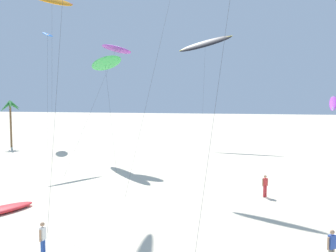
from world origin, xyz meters
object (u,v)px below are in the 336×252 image
(person_near_right, at_px, (332,247))
(flying_kite_5, at_px, (52,0))
(flying_kite_8, at_px, (48,35))
(person_foreground_walker, at_px, (43,238))
(flying_kite_10, at_px, (105,63))
(palm_tree_0, at_px, (10,108))
(flying_kite_7, at_px, (116,49))
(person_mid_field, at_px, (265,185))
(flying_kite_9, at_px, (333,103))
(flying_kite_0, at_px, (205,44))

(person_near_right, bearing_deg, flying_kite_5, 135.87)
(flying_kite_8, bearing_deg, person_foreground_walker, -62.51)
(flying_kite_10, bearing_deg, flying_kite_5, 169.01)
(palm_tree_0, xyz_separation_m, flying_kite_7, (18.84, -8.39, 7.01))
(person_mid_field, bearing_deg, flying_kite_5, 150.15)
(flying_kite_7, distance_m, flying_kite_10, 2.02)
(flying_kite_9, relative_size, person_foreground_walker, 7.18)
(flying_kite_7, distance_m, person_foreground_walker, 28.18)
(person_near_right, height_order, person_mid_field, person_near_right)
(flying_kite_0, xyz_separation_m, person_near_right, (9.27, -41.18, -14.37))
(flying_kite_0, relative_size, flying_kite_8, 0.95)
(flying_kite_10, height_order, person_near_right, flying_kite_10)
(flying_kite_0, bearing_deg, palm_tree_0, -162.19)
(flying_kite_7, relative_size, flying_kite_8, 0.77)
(flying_kite_7, distance_m, person_mid_field, 23.29)
(person_foreground_walker, bearing_deg, person_near_right, 4.97)
(flying_kite_9, relative_size, flying_kite_10, 0.98)
(flying_kite_7, distance_m, flying_kite_9, 35.49)
(person_near_right, bearing_deg, flying_kite_7, 126.51)
(flying_kite_5, relative_size, flying_kite_7, 1.41)
(flying_kite_7, xyz_separation_m, flying_kite_10, (-1.22, -0.18, -1.60))
(flying_kite_7, bearing_deg, flying_kite_0, 63.67)
(flying_kite_0, xyz_separation_m, person_foreground_walker, (-3.85, -42.32, -14.44))
(palm_tree_0, height_order, flying_kite_10, flying_kite_10)
(flying_kite_0, bearing_deg, flying_kite_8, -173.38)
(flying_kite_10, bearing_deg, flying_kite_7, 8.26)
(flying_kite_0, relative_size, flying_kite_10, 1.41)
(flying_kite_10, distance_m, person_mid_field, 23.29)
(flying_kite_5, xyz_separation_m, person_near_right, (25.96, -25.18, -17.74))
(flying_kite_10, bearing_deg, person_mid_field, -36.16)
(flying_kite_0, distance_m, flying_kite_10, 20.32)
(person_foreground_walker, bearing_deg, person_mid_field, 48.85)
(person_near_right, bearing_deg, flying_kite_10, 128.55)
(flying_kite_0, bearing_deg, flying_kite_7, -116.33)
(flying_kite_10, xyz_separation_m, person_near_right, (18.99, -23.83, -10.16))
(person_near_right, relative_size, person_mid_field, 1.06)
(person_near_right, xyz_separation_m, person_mid_field, (-2.09, 11.48, -0.05))
(flying_kite_7, bearing_deg, flying_kite_5, 171.82)
(flying_kite_8, height_order, flying_kite_10, flying_kite_8)
(palm_tree_0, relative_size, flying_kite_0, 0.40)
(flying_kite_5, height_order, flying_kite_9, flying_kite_5)
(flying_kite_9, xyz_separation_m, person_near_right, (-10.15, -44.98, -5.40))
(flying_kite_9, bearing_deg, flying_kite_8, -171.40)
(flying_kite_5, bearing_deg, person_mid_field, -29.85)
(flying_kite_9, height_order, person_near_right, flying_kite_9)
(flying_kite_5, height_order, person_near_right, flying_kite_5)
(flying_kite_10, bearing_deg, palm_tree_0, 154.08)
(palm_tree_0, bearing_deg, person_near_right, -41.50)
(flying_kite_0, xyz_separation_m, person_mid_field, (7.18, -29.70, -14.43))
(flying_kite_5, height_order, flying_kite_8, flying_kite_5)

